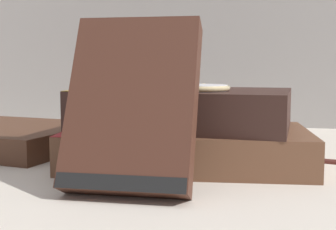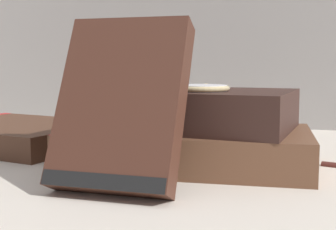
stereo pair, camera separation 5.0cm
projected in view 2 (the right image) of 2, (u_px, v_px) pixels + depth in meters
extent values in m
plane|color=beige|center=(164.00, 170.00, 0.46)|extent=(3.00, 3.00, 0.00)
cube|color=brown|center=(189.00, 147.00, 0.48)|extent=(0.25, 0.16, 0.04)
cube|color=maroon|center=(84.00, 143.00, 0.50)|extent=(0.02, 0.14, 0.04)
cube|color=#331E19|center=(186.00, 109.00, 0.49)|extent=(0.22, 0.15, 0.04)
cube|color=olive|center=(102.00, 105.00, 0.52)|extent=(0.02, 0.13, 0.04)
cube|color=#4C2D1E|center=(16.00, 134.00, 0.60)|extent=(0.24, 0.20, 0.03)
cube|color=#422319|center=(121.00, 104.00, 0.38)|extent=(0.10, 0.08, 0.14)
cube|color=black|center=(108.00, 185.00, 0.36)|extent=(0.10, 0.03, 0.02)
cylinder|color=silver|center=(200.00, 88.00, 0.46)|extent=(0.05, 0.05, 0.01)
torus|color=tan|center=(200.00, 88.00, 0.46)|extent=(0.06, 0.06, 0.01)
sphere|color=tan|center=(206.00, 87.00, 0.48)|extent=(0.01, 0.01, 0.01)
torus|color=#4C3828|center=(155.00, 138.00, 0.64)|extent=(0.05, 0.05, 0.00)
torus|color=#4C3828|center=(197.00, 140.00, 0.63)|extent=(0.05, 0.05, 0.00)
cylinder|color=#4C3828|center=(176.00, 139.00, 0.63)|extent=(0.02, 0.00, 0.00)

